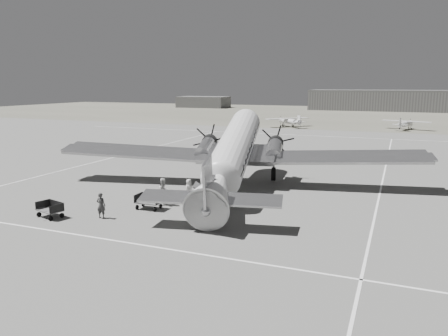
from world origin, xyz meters
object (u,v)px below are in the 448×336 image
at_px(light_plane_right, 405,125).
at_px(light_plane_left, 289,122).
at_px(hangar_main, 376,100).
at_px(baggage_cart_near, 149,202).
at_px(baggage_cart_far, 50,210).
at_px(passenger, 189,189).
at_px(ramp_agent, 164,192).
at_px(shed_secondary, 203,102).
at_px(ground_crew, 101,205).
at_px(dc3_airliner, 233,154).

bearing_deg(light_plane_right, light_plane_left, -155.43).
distance_m(hangar_main, light_plane_right, 64.12).
xyz_separation_m(light_plane_left, baggage_cart_near, (5.18, -61.41, -0.49)).
bearing_deg(baggage_cart_far, passenger, 65.11).
bearing_deg(hangar_main, ramp_agent, -93.23).
bearing_deg(ramp_agent, baggage_cart_far, 160.78).
xyz_separation_m(hangar_main, baggage_cart_near, (-7.62, -127.89, -2.79)).
distance_m(shed_secondary, ground_crew, 135.66).
distance_m(dc3_airliner, baggage_cart_near, 8.44).
relative_size(shed_secondary, dc3_airliner, 0.57).
height_order(shed_secondary, ramp_agent, shed_secondary).
relative_size(light_plane_right, passenger, 5.92).
xyz_separation_m(light_plane_left, ramp_agent, (5.65, -60.15, -0.02)).
height_order(dc3_airliner, ramp_agent, dc3_airliner).
height_order(dc3_airliner, light_plane_left, dc3_airliner).
xyz_separation_m(dc3_airliner, ramp_agent, (-3.00, -6.01, -2.04)).
bearing_deg(ramp_agent, shed_secondary, 49.64).
bearing_deg(ground_crew, ramp_agent, -124.61).
bearing_deg(baggage_cart_far, ground_crew, 34.36).
bearing_deg(ramp_agent, light_plane_right, 11.81).
xyz_separation_m(light_plane_left, light_plane_right, (21.82, 3.04, -0.06)).
distance_m(shed_secondary, passenger, 131.01).
distance_m(hangar_main, shed_secondary, 60.22).
xyz_separation_m(dc3_airliner, ground_crew, (-5.20, -10.22, -2.18)).
xyz_separation_m(baggage_cart_near, passenger, (1.37, 3.43, 0.25)).
distance_m(shed_secondary, dc3_airliner, 128.41).
xyz_separation_m(hangar_main, dc3_airliner, (-4.15, -120.62, -0.28)).
bearing_deg(ground_crew, light_plane_left, -93.98).
bearing_deg(ground_crew, baggage_cart_far, 12.14).
height_order(dc3_airliner, baggage_cart_far, dc3_airliner).
relative_size(dc3_airliner, passenger, 20.65).
bearing_deg(baggage_cart_far, ramp_agent, 59.79).
bearing_deg(baggage_cart_far, shed_secondary, 125.66).
bearing_deg(baggage_cart_near, passenger, 66.43).
distance_m(light_plane_left, passenger, 58.36).
height_order(light_plane_left, ground_crew, light_plane_left).
bearing_deg(hangar_main, light_plane_right, -81.92).
height_order(baggage_cart_far, ramp_agent, ramp_agent).
bearing_deg(shed_secondary, light_plane_right, -40.26).
bearing_deg(ground_crew, shed_secondary, -75.13).
xyz_separation_m(ramp_agent, passenger, (0.90, 2.17, -0.21)).
bearing_deg(ramp_agent, baggage_cart_near, -174.29).
relative_size(hangar_main, dc3_airliner, 1.33).
height_order(shed_secondary, dc3_airliner, dc3_airliner).
xyz_separation_m(light_plane_left, passenger, (6.56, -57.99, -0.24)).
xyz_separation_m(baggage_cart_near, baggage_cart_far, (-4.92, -4.06, -0.01)).
relative_size(hangar_main, light_plane_right, 4.62).
relative_size(light_plane_left, baggage_cart_near, 5.31).
relative_size(shed_secondary, passenger, 11.73).
relative_size(light_plane_right, baggage_cart_near, 4.99).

